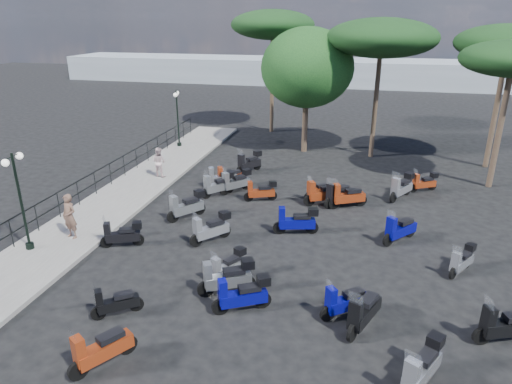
% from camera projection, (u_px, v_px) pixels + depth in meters
% --- Properties ---
extents(ground, '(120.00, 120.00, 0.00)m').
position_uv_depth(ground, '(234.00, 249.00, 16.84)').
color(ground, black).
rests_on(ground, ground).
extents(sidewalk, '(3.00, 30.00, 0.15)m').
position_uv_depth(sidewalk, '(116.00, 202.00, 20.95)').
color(sidewalk, slate).
rests_on(sidewalk, ground).
extents(railing, '(0.04, 26.04, 1.10)m').
position_uv_depth(railing, '(86.00, 184.00, 20.76)').
color(railing, black).
rests_on(railing, sidewalk).
extents(lamp_post_1, '(0.37, 1.06, 3.61)m').
position_uv_depth(lamp_post_1, '(20.00, 196.00, 15.83)').
color(lamp_post_1, black).
rests_on(lamp_post_1, sidewalk).
extents(lamp_post_2, '(0.46, 1.02, 3.56)m').
position_uv_depth(lamp_post_2, '(177.00, 115.00, 28.95)').
color(lamp_post_2, black).
rests_on(lamp_post_2, sidewalk).
extents(woman, '(0.73, 0.59, 1.74)m').
position_uv_depth(woman, '(70.00, 216.00, 17.10)').
color(woman, brown).
rests_on(woman, sidewalk).
extents(pedestrian_far, '(0.86, 0.73, 1.55)m').
position_uv_depth(pedestrian_far, '(159.00, 162.00, 23.78)').
color(pedestrian_far, beige).
rests_on(pedestrian_far, sidewalk).
extents(scooter_1, '(1.24, 0.99, 1.19)m').
position_uv_depth(scooter_1, '(116.00, 303.00, 12.97)').
color(scooter_1, black).
rests_on(scooter_1, ground).
extents(scooter_2, '(1.27, 1.49, 1.42)m').
position_uv_depth(scooter_2, '(211.00, 229.00, 17.21)').
color(scooter_2, black).
rests_on(scooter_2, ground).
extents(scooter_3, '(1.51, 0.82, 1.27)m').
position_uv_depth(scooter_3, '(122.00, 235.00, 16.87)').
color(scooter_3, black).
rests_on(scooter_3, ground).
extents(scooter_4, '(1.44, 1.03, 1.32)m').
position_uv_depth(scooter_4, '(230.00, 177.00, 23.00)').
color(scooter_4, black).
rests_on(scooter_4, ground).
extents(scooter_5, '(1.30, 1.43, 1.40)m').
position_uv_depth(scooter_5, '(236.00, 182.00, 22.09)').
color(scooter_5, black).
rests_on(scooter_5, ground).
extents(scooter_7, '(1.08, 1.58, 1.43)m').
position_uv_depth(scooter_7, '(101.00, 350.00, 11.03)').
color(scooter_7, black).
rests_on(scooter_7, ground).
extents(scooter_8, '(0.94, 1.41, 1.25)m').
position_uv_depth(scooter_8, '(228.00, 267.00, 14.74)').
color(scooter_8, black).
rests_on(scooter_8, ground).
extents(scooter_9, '(1.26, 1.58, 1.47)m').
position_uv_depth(scooter_9, '(187.00, 206.00, 19.21)').
color(scooter_9, black).
rests_on(scooter_9, ground).
extents(scooter_10, '(1.62, 0.97, 1.41)m').
position_uv_depth(scooter_10, '(222.00, 179.00, 22.67)').
color(scooter_10, black).
rests_on(scooter_10, ground).
extents(scooter_11, '(1.13, 1.62, 1.45)m').
position_uv_depth(scooter_11, '(249.00, 163.00, 24.90)').
color(scooter_11, black).
rests_on(scooter_11, ground).
extents(scooter_13, '(1.62, 1.04, 1.42)m').
position_uv_depth(scooter_13, '(242.00, 295.00, 13.13)').
color(scooter_13, black).
rests_on(scooter_13, ground).
extents(scooter_14, '(1.68, 1.06, 1.46)m').
position_uv_depth(scooter_14, '(227.00, 278.00, 13.96)').
color(scooter_14, black).
rests_on(scooter_14, ground).
extents(scooter_15, '(1.77, 0.75, 1.43)m').
position_uv_depth(scooter_15, '(296.00, 221.00, 17.84)').
color(scooter_15, black).
rests_on(scooter_15, ground).
extents(scooter_16, '(1.49, 0.80, 1.25)m').
position_uv_depth(scooter_16, '(261.00, 191.00, 21.07)').
color(scooter_16, black).
rests_on(scooter_16, ground).
extents(scooter_17, '(1.16, 1.09, 1.20)m').
position_uv_depth(scooter_17, '(317.00, 190.00, 21.32)').
color(scooter_17, black).
rests_on(scooter_17, ground).
extents(scooter_19, '(1.06, 1.62, 1.42)m').
position_uv_depth(scooter_19, '(422.00, 368.00, 10.39)').
color(scooter_19, black).
rests_on(scooter_19, ground).
extents(scooter_20, '(1.41, 1.10, 1.34)m').
position_uv_depth(scooter_20, '(345.00, 302.00, 12.92)').
color(scooter_20, black).
rests_on(scooter_20, ground).
extents(scooter_21, '(1.28, 1.45, 1.45)m').
position_uv_depth(scooter_21, '(399.00, 230.00, 17.21)').
color(scooter_21, black).
rests_on(scooter_21, ground).
extents(scooter_22, '(1.16, 1.55, 1.45)m').
position_uv_depth(scooter_22, '(338.00, 195.00, 20.58)').
color(scooter_22, black).
rests_on(scooter_22, ground).
extents(scooter_23, '(1.69, 1.04, 1.48)m').
position_uv_depth(scooter_23, '(322.00, 194.00, 20.62)').
color(scooter_23, black).
rests_on(scooter_23, ground).
extents(scooter_25, '(1.73, 0.91, 1.44)m').
position_uv_depth(scooter_25, '(508.00, 324.00, 11.86)').
color(scooter_25, black).
rests_on(scooter_25, ground).
extents(scooter_26, '(0.94, 1.76, 1.48)m').
position_uv_depth(scooter_26, '(363.00, 313.00, 12.38)').
color(scooter_26, black).
rests_on(scooter_26, ground).
extents(scooter_27, '(0.97, 1.30, 1.18)m').
position_uv_depth(scooter_27, '(462.00, 261.00, 15.13)').
color(scooter_27, black).
rests_on(scooter_27, ground).
extents(scooter_28, '(1.14, 1.67, 1.48)m').
position_uv_depth(scooter_28, '(401.00, 187.00, 21.30)').
color(scooter_28, black).
rests_on(scooter_28, ground).
extents(scooter_29, '(1.35, 0.90, 1.19)m').
position_uv_depth(scooter_29, '(424.00, 183.00, 22.24)').
color(scooter_29, black).
rests_on(scooter_29, ground).
extents(scooter_30, '(1.69, 1.04, 1.48)m').
position_uv_depth(scooter_30, '(347.00, 197.00, 20.32)').
color(scooter_30, black).
rests_on(scooter_30, ground).
extents(scooter_31, '(1.30, 1.43, 1.40)m').
position_uv_depth(scooter_31, '(218.00, 185.00, 21.66)').
color(scooter_31, black).
rests_on(scooter_31, ground).
extents(broadleaf_tree, '(5.56, 5.56, 7.52)m').
position_uv_depth(broadleaf_tree, '(307.00, 68.00, 27.18)').
color(broadleaf_tree, '#38281E').
rests_on(broadleaf_tree, ground).
extents(pine_0, '(6.28, 6.28, 8.00)m').
position_uv_depth(pine_0, '(382.00, 38.00, 25.47)').
color(pine_0, '#38281E').
rests_on(pine_0, ground).
extents(pine_1, '(5.47, 5.47, 7.71)m').
position_uv_depth(pine_1, '(509.00, 43.00, 23.62)').
color(pine_1, '#38281E').
rests_on(pine_1, ground).
extents(pine_2, '(5.79, 5.79, 8.50)m').
position_uv_depth(pine_2, '(273.00, 25.00, 31.33)').
color(pine_2, '#38281E').
rests_on(pine_2, ground).
extents(distant_hills, '(70.00, 8.00, 3.00)m').
position_uv_depth(distant_hills, '(334.00, 72.00, 57.09)').
color(distant_hills, gray).
rests_on(distant_hills, ground).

